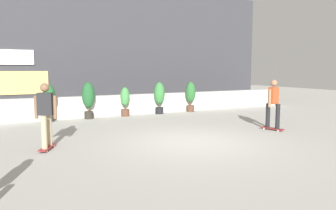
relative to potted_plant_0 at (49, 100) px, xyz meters
The scene contains 10 objects.
ground_plane 6.44m from the potted_plant_0, 60.31° to the right, with size 48.00×48.00×0.00m, color #B2AFA8.
planter_wall 3.22m from the potted_plant_0, ahead, with size 18.00×0.40×0.90m, color beige.
building_backdrop 5.96m from the potted_plant_0, 54.64° to the left, with size 20.00×2.08×6.50m.
potted_plant_0 is the anchor object (origin of this frame).
potted_plant_1 1.52m from the potted_plant_0, ahead, with size 0.52×0.52×1.52m.
potted_plant_2 3.10m from the potted_plant_0, ahead, with size 0.40×0.40×1.26m.
potted_plant_3 4.75m from the potted_plant_0, ahead, with size 0.49×0.49×1.45m.
potted_plant_4 6.41m from the potted_plant_0, ahead, with size 0.48×0.48×1.44m.
skater_far_left 8.35m from the potted_plant_0, 39.02° to the right, with size 0.54×0.82×1.70m.
skater_mid_plaza 4.67m from the potted_plant_0, 96.93° to the right, with size 0.52×0.81×1.70m.
Camera 1 is at (-4.47, -7.44, 2.04)m, focal length 33.57 mm.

